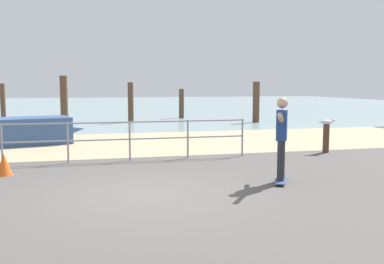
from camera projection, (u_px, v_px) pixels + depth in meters
name	position (u px, v px, depth m)	size (l,w,h in m)	color
ground_plane	(149.00, 211.00, 6.83)	(24.00, 10.00, 0.04)	#514C49
beach_strip	(116.00, 144.00, 14.55)	(24.00, 6.00, 0.04)	tan
sea_surface	(97.00, 105.00, 41.60)	(72.00, 50.00, 0.04)	#849EA3
railing_fence	(35.00, 137.00, 10.68)	(10.87, 0.05, 1.05)	gray
sailboat	(5.00, 130.00, 14.02)	(5.07, 2.40, 4.67)	#335184
skateboard	(281.00, 180.00, 8.73)	(0.56, 0.80, 0.08)	#334C8C
skateboarder	(282.00, 133.00, 8.63)	(0.77, 1.31, 1.65)	#26262B
bollard_short	(326.00, 139.00, 12.56)	(0.18, 0.18, 0.83)	#513826
seagull	(327.00, 122.00, 12.51)	(0.48, 0.23, 0.18)	white
groyne_post_0	(3.00, 104.00, 22.08)	(0.25, 0.25, 2.04)	#513826
groyne_post_1	(64.00, 103.00, 18.88)	(0.32, 0.32, 2.37)	#513826
groyne_post_2	(131.00, 103.00, 22.61)	(0.29, 0.29, 2.10)	#513826
groyne_post_3	(181.00, 104.00, 25.51)	(0.30, 0.30, 1.73)	#513826
groyne_post_4	(256.00, 102.00, 22.65)	(0.36, 0.36, 2.14)	#513826
traffic_cone	(4.00, 165.00, 9.42)	(0.36, 0.36, 0.50)	#E55919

